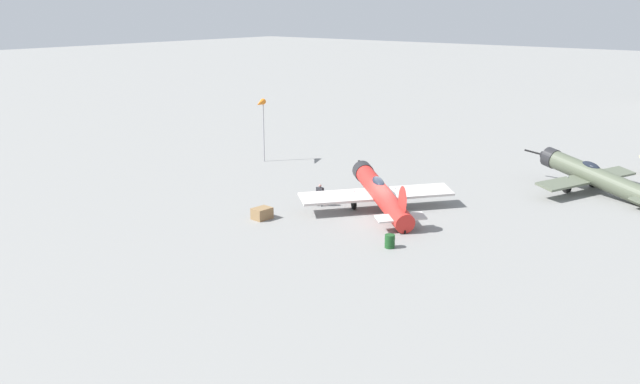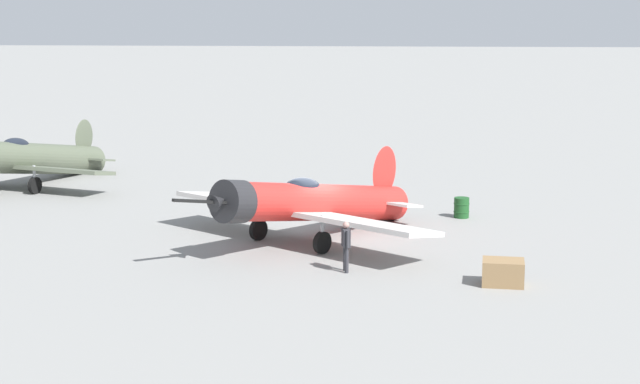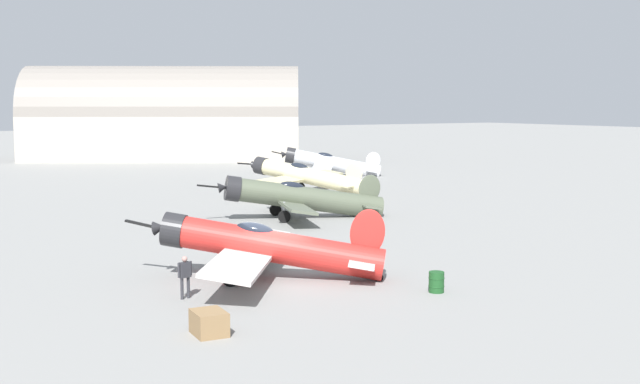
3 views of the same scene
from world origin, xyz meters
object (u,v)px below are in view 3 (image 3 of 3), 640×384
Objects in this scene: airplane_outer_stand at (330,163)px; fuel_drum at (436,282)px; airplane_far_line at (304,176)px; airplane_mid_apron at (300,198)px; ground_crew_mechanic at (185,273)px; equipment_crate at (209,323)px; airplane_foreground at (264,246)px.

fuel_drum is at bearing 96.57° from airplane_outer_stand.
fuel_drum is at bearing 128.67° from airplane_far_line.
airplane_mid_apron is at bearing 75.12° from fuel_drum.
airplane_outer_stand reaches higher than ground_crew_mechanic.
airplane_far_line is at bearing 68.75° from fuel_drum.
ground_crew_mechanic is 1.23× the size of equipment_crate.
airplane_foreground is 7.64m from fuel_drum.
airplane_outer_stand is (28.52, 40.45, -0.13)m from airplane_foreground.
airplane_far_line is at bearing 84.73° from airplane_outer_stand.
airplane_foreground is 0.83× the size of airplane_far_line.
airplane_foreground is 4.61m from ground_crew_mechanic.
airplane_foreground is 0.91× the size of airplane_outer_stand.
equipment_crate is at bearing 152.77° from ground_crew_mechanic.
airplane_far_line is at bearing -86.79° from airplane_foreground.
airplane_far_line is 17.49m from airplane_outer_stand.
airplane_outer_stand is at bearing -88.85° from airplane_foreground.
equipment_crate is (-1.16, -5.02, -0.63)m from ground_crew_mechanic.
fuel_drum is at bearing 165.74° from airplane_foreground.
airplane_outer_stand is at bearing -69.05° from airplane_far_line.
airplane_mid_apron is 26.80m from equipment_crate.
airplane_mid_apron is 8.91× the size of equipment_crate.
airplane_mid_apron is 0.98× the size of airplane_far_line.
airplane_foreground is 6.15× the size of ground_crew_mechanic.
airplane_far_line is (17.52, 26.85, 0.16)m from airplane_foreground.
airplane_far_line is 14.89× the size of fuel_drum.
airplane_outer_stand is (18.17, 25.43, -0.08)m from airplane_mid_apron.
airplane_outer_stand is 58.04m from equipment_crate.
airplane_outer_stand reaches higher than airplane_mid_apron.
ground_crew_mechanic reaches higher than equipment_crate.
ground_crew_mechanic is (-14.66, -16.58, -0.36)m from airplane_mid_apron.
airplane_outer_stand is (11.00, 13.59, -0.29)m from airplane_far_line.
airplane_mid_apron reaches higher than equipment_crate.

